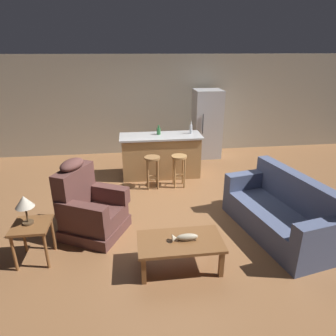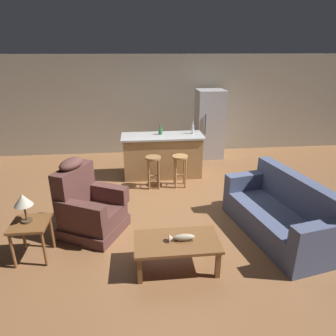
# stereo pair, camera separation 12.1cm
# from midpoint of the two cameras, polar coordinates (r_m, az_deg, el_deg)

# --- Properties ---
(ground_plane) EXTENTS (12.00, 12.00, 0.00)m
(ground_plane) POSITION_cam_midpoint_polar(r_m,az_deg,el_deg) (5.71, -0.47, -6.62)
(ground_plane) COLOR brown
(back_wall) EXTENTS (12.00, 0.05, 2.60)m
(back_wall) POSITION_cam_midpoint_polar(r_m,az_deg,el_deg) (8.26, -3.20, 11.85)
(back_wall) COLOR #A89E89
(back_wall) RESTS_ON ground_plane
(coffee_table) EXTENTS (1.10, 0.60, 0.42)m
(coffee_table) POSITION_cam_midpoint_polar(r_m,az_deg,el_deg) (4.00, 1.42, -14.27)
(coffee_table) COLOR brown
(coffee_table) RESTS_ON ground_plane
(fish_figurine) EXTENTS (0.34, 0.10, 0.10)m
(fish_figurine) POSITION_cam_midpoint_polar(r_m,az_deg,el_deg) (3.95, 2.36, -13.07)
(fish_figurine) COLOR #4C3823
(fish_figurine) RESTS_ON coffee_table
(couch) EXTENTS (1.20, 2.03, 0.94)m
(couch) POSITION_cam_midpoint_polar(r_m,az_deg,el_deg) (4.99, 20.05, -8.10)
(couch) COLOR #4C5675
(couch) RESTS_ON ground_plane
(recliner_near_lamp) EXTENTS (1.13, 1.13, 1.20)m
(recliner_near_lamp) POSITION_cam_midpoint_polar(r_m,az_deg,el_deg) (4.84, -15.47, -7.41)
(recliner_near_lamp) COLOR brown
(recliner_near_lamp) RESTS_ON ground_plane
(end_table) EXTENTS (0.48, 0.48, 0.56)m
(end_table) POSITION_cam_midpoint_polar(r_m,az_deg,el_deg) (4.48, -25.19, -10.77)
(end_table) COLOR brown
(end_table) RESTS_ON ground_plane
(table_lamp) EXTENTS (0.24, 0.24, 0.41)m
(table_lamp) POSITION_cam_midpoint_polar(r_m,az_deg,el_deg) (4.32, -26.42, -5.99)
(table_lamp) COLOR #4C3823
(table_lamp) RESTS_ON end_table
(kitchen_island) EXTENTS (1.80, 0.70, 0.95)m
(kitchen_island) POSITION_cam_midpoint_polar(r_m,az_deg,el_deg) (6.75, -1.88, 2.38)
(kitchen_island) COLOR #AD7F4C
(kitchen_island) RESTS_ON ground_plane
(bar_stool_left) EXTENTS (0.32, 0.32, 0.68)m
(bar_stool_left) POSITION_cam_midpoint_polar(r_m,az_deg,el_deg) (6.15, -3.56, 0.30)
(bar_stool_left) COLOR olive
(bar_stool_left) RESTS_ON ground_plane
(bar_stool_right) EXTENTS (0.32, 0.32, 0.68)m
(bar_stool_right) POSITION_cam_midpoint_polar(r_m,az_deg,el_deg) (6.20, 1.55, 0.54)
(bar_stool_right) COLOR #A87A47
(bar_stool_right) RESTS_ON ground_plane
(refrigerator) EXTENTS (0.70, 0.69, 1.76)m
(refrigerator) POSITION_cam_midpoint_polar(r_m,az_deg,el_deg) (8.00, 6.96, 8.33)
(refrigerator) COLOR #B7B7BC
(refrigerator) RESTS_ON ground_plane
(bottle_tall_green) EXTENTS (0.06, 0.06, 0.27)m
(bottle_tall_green) POSITION_cam_midpoint_polar(r_m,az_deg,el_deg) (6.74, 3.89, 7.43)
(bottle_tall_green) COLOR silver
(bottle_tall_green) RESTS_ON kitchen_island
(bottle_short_amber) EXTENTS (0.09, 0.09, 0.21)m
(bottle_short_amber) POSITION_cam_midpoint_polar(r_m,az_deg,el_deg) (6.66, -2.32, 7.06)
(bottle_short_amber) COLOR #2D6B38
(bottle_short_amber) RESTS_ON kitchen_island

